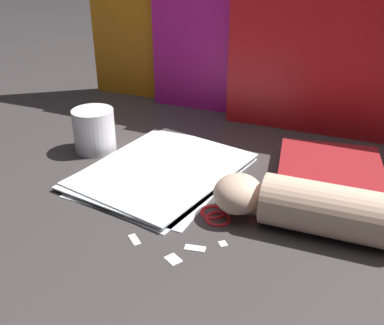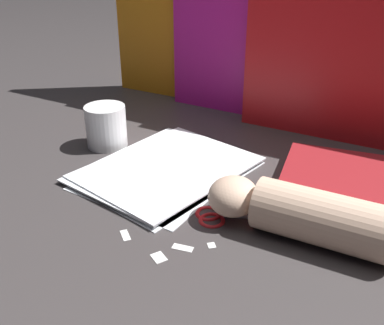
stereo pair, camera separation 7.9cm
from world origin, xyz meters
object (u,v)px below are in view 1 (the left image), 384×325
Objects in this scene: paper_stack at (162,171)px; hand_forearm at (307,207)px; scissors at (229,211)px; mug at (94,130)px; book_closed at (330,175)px.

paper_stack is 0.30m from hand_forearm.
paper_stack is 1.14× the size of hand_forearm.
scissors is 0.37m from mug.
book_closed reaches higher than scissors.
scissors is at bearing -169.91° from hand_forearm.
paper_stack reaches higher than scissors.
hand_forearm is (0.01, -0.16, 0.02)m from book_closed.
book_closed is at bearing 58.50° from scissors.
book_closed is 0.90× the size of hand_forearm.
scissors is at bearing -17.53° from paper_stack.
mug is at bearing 174.24° from hand_forearm.
scissors is at bearing -121.50° from book_closed.
book_closed is 0.22m from scissors.
paper_stack is at bearing -4.57° from mug.
scissors is (-0.11, -0.18, -0.01)m from book_closed.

